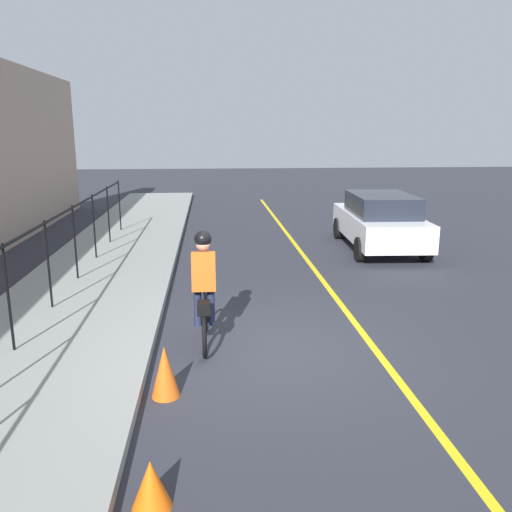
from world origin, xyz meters
TOP-DOWN VIEW (x-y plane):
  - ground_plane at (0.00, 0.00)m, footprint 80.00×80.00m
  - lane_line_centre at (0.00, -1.60)m, footprint 36.00×0.12m
  - sidewalk at (0.00, 3.40)m, footprint 40.00×3.20m
  - iron_fence at (1.00, 3.80)m, footprint 17.36×0.04m
  - cyclist_lead at (0.32, 1.01)m, footprint 1.71×0.36m
  - patrol_sedan at (6.79, -3.85)m, footprint 4.49×2.11m
  - traffic_cone_near at (-1.27, 1.50)m, footprint 0.36×0.36m
  - traffic_cone_far at (-3.30, 1.46)m, footprint 0.36×0.36m

SIDE VIEW (x-z plane):
  - ground_plane at x=0.00m, z-range 0.00..0.00m
  - lane_line_centre at x=0.00m, z-range 0.00..0.01m
  - sidewalk at x=0.00m, z-range 0.00..0.15m
  - traffic_cone_far at x=-3.30m, z-range 0.00..0.47m
  - traffic_cone_near at x=-1.27m, z-range 0.00..0.67m
  - patrol_sedan at x=6.79m, z-range 0.03..1.61m
  - cyclist_lead at x=0.32m, z-range 0.00..1.82m
  - iron_fence at x=1.00m, z-range 0.54..2.14m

